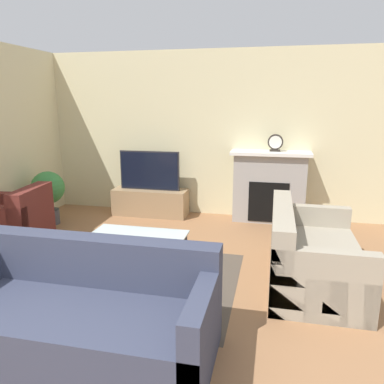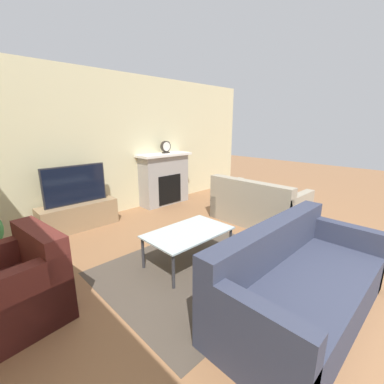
% 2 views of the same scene
% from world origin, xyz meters
% --- Properties ---
extents(wall_back, '(7.94, 0.06, 2.70)m').
position_xyz_m(wall_back, '(0.00, 4.89, 1.35)').
color(wall_back, beige).
rests_on(wall_back, ground_plane).
extents(area_rug, '(2.28, 1.86, 0.00)m').
position_xyz_m(area_rug, '(-0.11, 2.22, 0.00)').
color(area_rug, '#4C4238').
rests_on(area_rug, ground_plane).
extents(fireplace, '(1.23, 0.44, 1.13)m').
position_xyz_m(fireplace, '(1.29, 4.66, 0.59)').
color(fireplace, '#9E9993').
rests_on(fireplace, ground_plane).
extents(tv_stand, '(1.26, 0.43, 0.44)m').
position_xyz_m(tv_stand, '(-0.67, 4.57, 0.22)').
color(tv_stand, '#997A56').
rests_on(tv_stand, ground_plane).
extents(tv, '(1.02, 0.06, 0.65)m').
position_xyz_m(tv, '(-0.67, 4.56, 0.77)').
color(tv, '#232328').
rests_on(tv, tv_stand).
extents(couch_sectional, '(1.99, 0.91, 0.82)m').
position_xyz_m(couch_sectional, '(-0.00, 1.03, 0.29)').
color(couch_sectional, '#33384C').
rests_on(couch_sectional, ground_plane).
extents(couch_loveseat, '(0.90, 1.57, 0.82)m').
position_xyz_m(couch_loveseat, '(1.77, 2.57, 0.29)').
color(couch_loveseat, '#9E937F').
rests_on(couch_loveseat, ground_plane).
extents(armchair_by_window, '(0.85, 0.89, 0.82)m').
position_xyz_m(armchair_by_window, '(-1.91, 2.77, 0.30)').
color(armchair_by_window, '#5B231E').
rests_on(armchair_by_window, ground_plane).
extents(coffee_table, '(1.08, 0.66, 0.43)m').
position_xyz_m(coffee_table, '(-0.11, 2.41, 0.39)').
color(coffee_table, '#333338').
rests_on(coffee_table, ground_plane).
extents(mantel_clock, '(0.24, 0.07, 0.27)m').
position_xyz_m(mantel_clock, '(1.35, 4.67, 1.27)').
color(mantel_clock, '#28231E').
rests_on(mantel_clock, fireplace).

